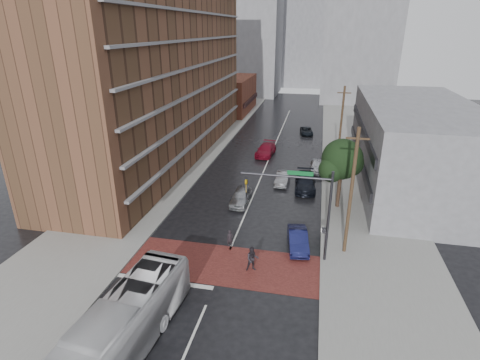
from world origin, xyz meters
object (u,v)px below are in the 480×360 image
Objects in this scene: car_travel_c at (266,150)px; suv_travel at (307,131)px; car_travel_b at (283,178)px; transit_bus at (119,332)px; car_parked_near at (298,240)px; car_parked_mid at (305,182)px; pedestrian_b at (252,259)px; car_parked_far at (317,166)px; pedestrian_a at (230,239)px; car_travel_a at (241,196)px.

suv_travel is (5.00, 12.24, -0.20)m from car_travel_c.
car_travel_c reaches higher than car_travel_b.
transit_bus is 2.78× the size of car_parked_near.
car_parked_mid is at bearing -56.23° from car_travel_c.
car_parked_mid is at bearing 62.68° from pedestrian_b.
car_travel_c reaches higher than car_parked_near.
transit_bus reaches higher than car_travel_c.
pedestrian_b is 0.47× the size of car_parked_far.
car_travel_b is 0.99× the size of car_parked_far.
car_travel_b is 22.08m from suv_travel.
pedestrian_a reaches higher than car_parked_far.
car_parked_near is (6.09, -7.01, -0.05)m from car_travel_a.
transit_bus reaches higher than pedestrian_a.
pedestrian_b is 21.91m from car_parked_far.
pedestrian_b is at bearing -61.40° from pedestrian_a.
car_parked_mid is (2.54, -0.93, 0.12)m from car_travel_b.
car_travel_b is at bearing 156.67° from car_parked_mid.
pedestrian_a is 19.84m from car_parked_far.
car_parked_far is (7.19, 10.77, -0.06)m from car_travel_a.
car_travel_c is at bearing 144.46° from car_parked_far.
car_parked_near is at bearing -0.74° from pedestrian_a.
pedestrian_a is 0.37× the size of car_travel_b.
car_travel_a is at bearing 89.50° from pedestrian_b.
car_parked_near is at bearing -70.46° from car_travel_c.
car_travel_a reaches higher than car_parked_far.
car_parked_mid is 1.33× the size of car_parked_far.
car_parked_near is at bearing -48.85° from car_travel_a.
car_travel_c is at bearing 95.98° from car_parked_near.
car_travel_a is 28.43m from suv_travel.
pedestrian_a is 0.36× the size of car_parked_far.
transit_bus is at bearing -96.70° from car_travel_a.
car_travel_c is 23.46m from car_parked_near.
car_parked_far is (1.10, 17.78, -0.01)m from car_parked_near.
car_travel_c is (2.59, 35.37, -0.87)m from transit_bus.
car_parked_far is (3.64, 4.84, 0.03)m from car_travel_b.
car_travel_c reaches higher than car_parked_far.
car_travel_c is at bearing 79.64° from pedestrian_b.
suv_travel is at bearing 96.29° from car_parked_far.
pedestrian_b reaches higher than car_travel_c.
car_parked_mid reaches higher than suv_travel.
pedestrian_a reaches higher than car_travel_b.
pedestrian_a is 5.40m from car_parked_near.
car_travel_a is 0.83× the size of car_travel_c.
suv_travel is (2.13, 38.70, -0.39)m from pedestrian_b.
car_parked_mid is (0.87, -22.95, 0.21)m from suv_travel.
transit_bus is 35.48m from car_travel_c.
pedestrian_b is 0.36× the size of car_travel_c.
transit_bus is 31.92m from car_parked_far.
suv_travel is at bearing 72.82° from car_travel_c.
pedestrian_a is 14.20m from car_travel_b.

